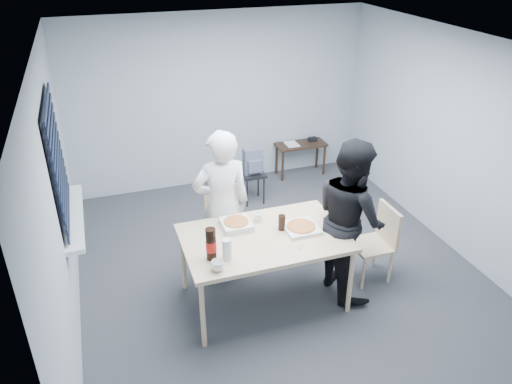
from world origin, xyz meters
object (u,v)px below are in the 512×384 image
object	(u,v)px
person_white	(222,206)
backpack	(253,162)
chair_right	(379,238)
person_black	(350,218)
stool	(253,180)
dining_table	(264,241)
side_table	(301,148)
mug_b	(258,217)
soda_bottle	(211,245)
chair_far	(224,217)
mug_a	(218,266)

from	to	relation	value
person_white	backpack	bearing A→B (deg)	-119.60
chair_right	person_black	distance (m)	0.57
chair_right	stool	distance (m)	2.29
dining_table	backpack	world-z (taller)	backpack
side_table	stool	size ratio (longest dim) A/B	1.73
side_table	mug_b	xyz separation A→B (m)	(-1.57, -2.46, 0.40)
person_black	soda_bottle	bearing A→B (deg)	95.07
mug_b	soda_bottle	bearing A→B (deg)	-141.21
dining_table	backpack	size ratio (longest dim) A/B	4.44
chair_far	stool	xyz separation A→B (m)	(0.75, 1.16, -0.16)
backpack	mug_a	bearing A→B (deg)	-133.77
chair_right	person_black	bearing A→B (deg)	-172.73
dining_table	stool	distance (m)	2.25
backpack	mug_a	distance (m)	2.79
person_white	mug_a	distance (m)	1.06
chair_right	stool	size ratio (longest dim) A/B	1.91
person_black	mug_a	bearing A→B (deg)	102.17
person_white	side_table	world-z (taller)	person_white
chair_right	mug_a	xyz separation A→B (m)	(-1.95, -0.38, 0.35)
person_black	side_table	xyz separation A→B (m)	(0.68, 2.84, -0.43)
backpack	soda_bottle	xyz separation A→B (m)	(-1.18, -2.33, 0.32)
mug_b	soda_bottle	size ratio (longest dim) A/B	0.31
dining_table	person_white	size ratio (longest dim) A/B	0.94
person_white	chair_far	bearing A→B (deg)	-107.12
side_table	mug_a	world-z (taller)	mug_a
backpack	mug_b	bearing A→B (deg)	-125.44
dining_table	soda_bottle	distance (m)	0.67
side_table	stool	distance (m)	1.21
mug_a	mug_b	size ratio (longest dim) A/B	1.23
person_white	side_table	size ratio (longest dim) A/B	2.20
chair_right	side_table	bearing A→B (deg)	84.88
chair_far	mug_b	world-z (taller)	mug_b
dining_table	side_table	bearing A→B (deg)	59.87
dining_table	side_table	size ratio (longest dim) A/B	2.07
chair_right	soda_bottle	world-z (taller)	soda_bottle
person_white	soda_bottle	distance (m)	0.89
dining_table	mug_b	size ratio (longest dim) A/B	16.65
person_white	mug_a	world-z (taller)	person_white
dining_table	chair_right	bearing A→B (deg)	-0.57
side_table	person_white	bearing A→B (deg)	-131.11
backpack	person_white	bearing A→B (deg)	-138.34
person_black	mug_a	xyz separation A→B (m)	(-1.53, -0.33, -0.03)
chair_right	backpack	size ratio (longest dim) A/B	2.37
dining_table	mug_a	xyz separation A→B (m)	(-0.59, -0.40, 0.11)
person_black	mug_b	size ratio (longest dim) A/B	17.70
chair_right	person_white	size ratio (longest dim) A/B	0.50
mug_a	chair_right	bearing A→B (deg)	11.12
mug_b	mug_a	bearing A→B (deg)	-131.80
chair_far	side_table	bearing A→B (deg)	45.36
stool	mug_b	size ratio (longest dim) A/B	4.65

